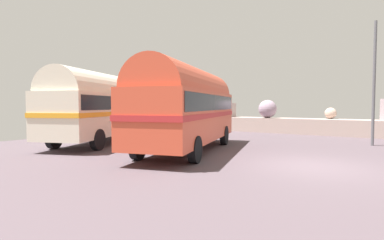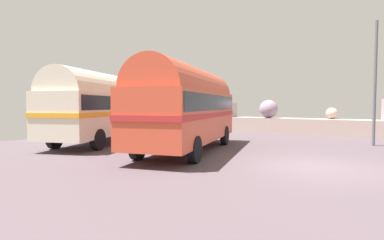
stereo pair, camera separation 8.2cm
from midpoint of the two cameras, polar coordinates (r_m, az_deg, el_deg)
name	(u,v)px [view 2 (the right image)]	position (r m, az deg, el deg)	size (l,w,h in m)	color
ground	(312,167)	(10.87, 21.85, -8.16)	(32.00, 26.00, 0.02)	#50434A
breakwater	(350,125)	(22.39, 27.69, -0.89)	(31.36, 2.08, 2.43)	#AB958C
vintage_coach	(188,105)	(13.27, -0.56, 2.84)	(4.72, 8.91, 3.70)	black
second_coach	(104,105)	(16.97, -16.14, 2.72)	(5.41, 8.86, 3.70)	black
lamp_post	(378,75)	(17.51, 31.67, 7.16)	(1.06, 0.76, 6.19)	#5B5B60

